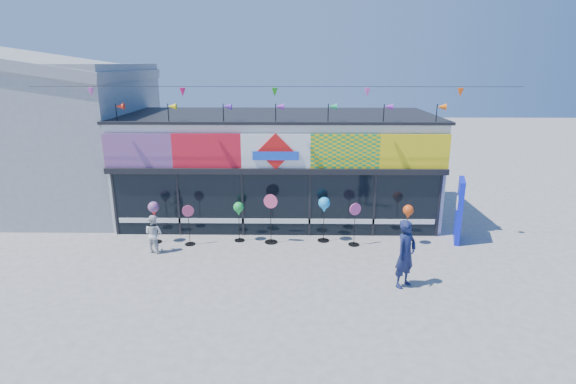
{
  "coord_description": "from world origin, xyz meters",
  "views": [
    {
      "loc": [
        0.65,
        -11.87,
        6.04
      ],
      "look_at": [
        0.45,
        2.0,
        2.04
      ],
      "focal_mm": 28.0,
      "sensor_mm": 36.0,
      "label": 1
    }
  ],
  "objects_px": {
    "spinner_2": "(239,210)",
    "child": "(154,234)",
    "spinner_1": "(189,224)",
    "spinner_6": "(408,213)",
    "spinner_5": "(355,223)",
    "adult_man": "(406,254)",
    "spinner_0": "(154,210)",
    "spinner_4": "(324,206)",
    "blue_sign": "(459,210)",
    "spinner_3": "(271,217)"
  },
  "relations": [
    {
      "from": "spinner_6",
      "to": "adult_man",
      "type": "bearing_deg",
      "value": -104.52
    },
    {
      "from": "spinner_3",
      "to": "child",
      "type": "bearing_deg",
      "value": -167.41
    },
    {
      "from": "spinner_0",
      "to": "spinner_5",
      "type": "xyz_separation_m",
      "value": [
        6.88,
        -0.14,
        -0.39
      ]
    },
    {
      "from": "spinner_2",
      "to": "spinner_6",
      "type": "bearing_deg",
      "value": -2.43
    },
    {
      "from": "adult_man",
      "to": "spinner_5",
      "type": "bearing_deg",
      "value": 68.57
    },
    {
      "from": "spinner_6",
      "to": "child",
      "type": "xyz_separation_m",
      "value": [
        -8.48,
        -0.75,
        -0.51
      ]
    },
    {
      "from": "adult_man",
      "to": "spinner_2",
      "type": "bearing_deg",
      "value": 106.32
    },
    {
      "from": "blue_sign",
      "to": "child",
      "type": "bearing_deg",
      "value": -156.58
    },
    {
      "from": "blue_sign",
      "to": "spinner_0",
      "type": "bearing_deg",
      "value": -161.09
    },
    {
      "from": "spinner_4",
      "to": "spinner_0",
      "type": "bearing_deg",
      "value": -177.89
    },
    {
      "from": "spinner_2",
      "to": "spinner_4",
      "type": "distance_m",
      "value": 2.96
    },
    {
      "from": "blue_sign",
      "to": "adult_man",
      "type": "distance_m",
      "value": 4.31
    },
    {
      "from": "spinner_2",
      "to": "spinner_5",
      "type": "bearing_deg",
      "value": -4.65
    },
    {
      "from": "blue_sign",
      "to": "child",
      "type": "relative_size",
      "value": 1.74
    },
    {
      "from": "spinner_3",
      "to": "adult_man",
      "type": "distance_m",
      "value": 4.98
    },
    {
      "from": "spinner_0",
      "to": "spinner_4",
      "type": "xyz_separation_m",
      "value": [
        5.85,
        0.22,
        0.1
      ]
    },
    {
      "from": "adult_man",
      "to": "child",
      "type": "bearing_deg",
      "value": 122.99
    },
    {
      "from": "spinner_5",
      "to": "blue_sign",
      "type": "bearing_deg",
      "value": 7.27
    },
    {
      "from": "child",
      "to": "spinner_5",
      "type": "bearing_deg",
      "value": -150.26
    },
    {
      "from": "blue_sign",
      "to": "spinner_0",
      "type": "relative_size",
      "value": 1.5
    },
    {
      "from": "spinner_3",
      "to": "spinner_5",
      "type": "bearing_deg",
      "value": -3.59
    },
    {
      "from": "spinner_5",
      "to": "adult_man",
      "type": "distance_m",
      "value": 3.11
    },
    {
      "from": "spinner_1",
      "to": "spinner_2",
      "type": "distance_m",
      "value": 1.76
    },
    {
      "from": "spinner_2",
      "to": "spinner_4",
      "type": "relative_size",
      "value": 0.89
    },
    {
      "from": "blue_sign",
      "to": "spinner_2",
      "type": "distance_m",
      "value": 7.65
    },
    {
      "from": "spinner_1",
      "to": "adult_man",
      "type": "xyz_separation_m",
      "value": [
        6.68,
        -2.89,
        0.22
      ]
    },
    {
      "from": "spinner_5",
      "to": "child",
      "type": "height_order",
      "value": "spinner_5"
    },
    {
      "from": "spinner_1",
      "to": "spinner_0",
      "type": "bearing_deg",
      "value": 171.5
    },
    {
      "from": "child",
      "to": "spinner_4",
      "type": "bearing_deg",
      "value": -145.7
    },
    {
      "from": "spinner_0",
      "to": "spinner_6",
      "type": "bearing_deg",
      "value": -0.41
    },
    {
      "from": "spinner_4",
      "to": "spinner_3",
      "type": "bearing_deg",
      "value": -174.54
    },
    {
      "from": "spinner_0",
      "to": "spinner_6",
      "type": "relative_size",
      "value": 1.04
    },
    {
      "from": "spinner_5",
      "to": "adult_man",
      "type": "relative_size",
      "value": 0.78
    },
    {
      "from": "blue_sign",
      "to": "spinner_6",
      "type": "distance_m",
      "value": 1.91
    },
    {
      "from": "spinner_4",
      "to": "child",
      "type": "relative_size",
      "value": 1.25
    },
    {
      "from": "spinner_1",
      "to": "adult_man",
      "type": "distance_m",
      "value": 7.28
    },
    {
      "from": "spinner_1",
      "to": "spinner_5",
      "type": "xyz_separation_m",
      "value": [
        5.66,
        0.04,
        0.05
      ]
    },
    {
      "from": "spinner_5",
      "to": "spinner_4",
      "type": "bearing_deg",
      "value": 160.91
    },
    {
      "from": "spinner_1",
      "to": "spinner_6",
      "type": "height_order",
      "value": "spinner_6"
    },
    {
      "from": "spinner_0",
      "to": "adult_man",
      "type": "bearing_deg",
      "value": -21.22
    },
    {
      "from": "spinner_1",
      "to": "spinner_2",
      "type": "relative_size",
      "value": 0.99
    },
    {
      "from": "spinner_4",
      "to": "spinner_6",
      "type": "relative_size",
      "value": 1.12
    },
    {
      "from": "spinner_3",
      "to": "spinner_5",
      "type": "relative_size",
      "value": 1.16
    },
    {
      "from": "spinner_2",
      "to": "child",
      "type": "bearing_deg",
      "value": -159.7
    },
    {
      "from": "blue_sign",
      "to": "spinner_2",
      "type": "height_order",
      "value": "blue_sign"
    },
    {
      "from": "spinner_1",
      "to": "spinner_2",
      "type": "height_order",
      "value": "spinner_2"
    },
    {
      "from": "blue_sign",
      "to": "spinner_1",
      "type": "height_order",
      "value": "blue_sign"
    },
    {
      "from": "spinner_2",
      "to": "spinner_6",
      "type": "distance_m",
      "value": 5.79
    },
    {
      "from": "spinner_1",
      "to": "adult_man",
      "type": "height_order",
      "value": "adult_man"
    },
    {
      "from": "spinner_0",
      "to": "child",
      "type": "relative_size",
      "value": 1.16
    }
  ]
}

